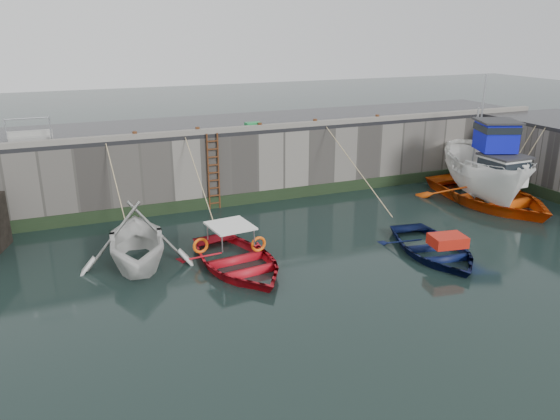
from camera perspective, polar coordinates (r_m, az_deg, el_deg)
name	(u,v)px	position (r m, az deg, el deg)	size (l,w,h in m)	color
ground	(385,304)	(15.61, 10.90, -9.64)	(120.00, 120.00, 0.00)	black
quay_back	(239,157)	(25.76, -4.26, 5.56)	(30.00, 5.00, 3.00)	slate
road_back	(239,123)	(25.45, -4.34, 9.03)	(30.00, 5.00, 0.16)	black
kerb_back	(256,128)	(23.23, -2.49, 8.59)	(30.00, 0.30, 0.20)	slate
algae_back	(259,197)	(23.77, -2.23, 1.35)	(30.00, 0.08, 0.50)	black
ladder	(214,172)	(22.77, -6.96, 3.96)	(0.51, 0.08, 3.20)	#3F1E0F
boat_near_white	(138,264)	(18.37, -14.60, -5.45)	(3.86, 4.48, 2.36)	silver
boat_near_white_rope	(124,228)	(21.65, -16.03, -1.85)	(0.04, 3.34, 3.10)	tan
boat_near_blue	(238,267)	(17.59, -4.43, -5.96)	(3.34, 4.68, 0.97)	#B30F1B
boat_near_blue_rope	(203,224)	(21.42, -8.07, -1.50)	(0.04, 4.43, 3.10)	tan
boat_near_navy	(433,254)	(19.25, 15.71, -4.41)	(3.15, 4.42, 0.91)	#091139
boat_near_navy_rope	(357,210)	(23.12, 8.08, 0.03)	(0.04, 5.73, 3.10)	tan
boat_far_white	(486,174)	(25.77, 20.71, 3.52)	(4.92, 7.37, 5.66)	white
boat_far_orange	(490,194)	(25.28, 21.09, 1.58)	(4.78, 6.59, 4.34)	#F1510C
fish_crate	(253,126)	(23.53, -2.85, 8.81)	(0.64, 0.39, 0.27)	#157836
railing	(30,136)	(22.93, -24.66, 7.04)	(1.60, 1.05, 1.00)	#A5A8AD
bollard_a	(135,135)	(22.13, -14.93, 7.58)	(0.18, 0.18, 0.28)	#3F1E0F
bollard_b	(198,130)	(22.59, -8.60, 8.22)	(0.18, 0.18, 0.28)	#3F1E0F
bollard_c	(260,126)	(23.38, -2.11, 8.76)	(0.18, 0.18, 0.28)	#3F1E0F
bollard_d	(315,122)	(24.40, 3.68, 9.15)	(0.18, 0.18, 0.28)	#3F1E0F
bollard_e	(377,118)	(25.96, 10.12, 9.48)	(0.18, 0.18, 0.28)	#3F1E0F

